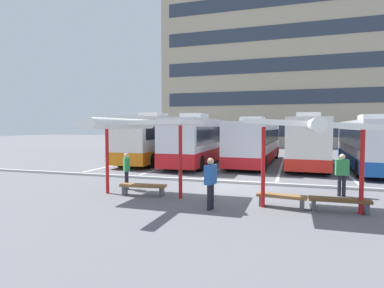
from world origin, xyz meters
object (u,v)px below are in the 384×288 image
coach_bus_0 (162,139)px  bench_0 (143,187)px  waiting_shelter_0 (139,125)px  bench_1 (281,198)px  waiting_passenger_1 (210,180)px  coach_bus_4 (368,144)px  waiting_passenger_2 (342,172)px  waiting_passenger_0 (211,177)px  bench_2 (339,202)px  coach_bus_3 (308,142)px  coach_bus_2 (256,142)px  coach_bus_1 (200,141)px  waiting_shelter_1 (312,127)px  waiting_passenger_3 (126,168)px

coach_bus_0 → bench_0: bearing=-70.3°
waiting_shelter_0 → bench_0: bearing=90.0°
bench_1 → waiting_passenger_1: (-2.24, -0.99, 0.67)m
coach_bus_4 → waiting_passenger_2: bearing=-106.4°
waiting_passenger_0 → waiting_passenger_2: 5.26m
bench_0 → bench_2: same height
coach_bus_0 → coach_bus_3: size_ratio=1.13×
coach_bus_2 → waiting_passenger_1: coach_bus_2 is taller
coach_bus_2 → waiting_passenger_2: (4.53, -10.51, -0.62)m
coach_bus_0 → bench_1: 16.18m
waiting_shelter_0 → bench_2: 7.57m
waiting_passenger_2 → coach_bus_0: bearing=139.7°
bench_1 → waiting_passenger_2: waiting_passenger_2 is taller
coach_bus_1 → waiting_shelter_1: 13.98m
bench_1 → waiting_passenger_3: waiting_passenger_3 is taller
coach_bus_1 → waiting_shelter_0: (0.90, -11.56, 1.13)m
coach_bus_3 → bench_0: 14.08m
waiting_shelter_0 → waiting_passenger_1: waiting_shelter_0 is taller
coach_bus_2 → bench_1: bearing=-79.9°
waiting_shelter_0 → waiting_passenger_1: bearing=-18.0°
coach_bus_1 → bench_1: size_ratio=6.63×
coach_bus_0 → bench_0: 13.30m
coach_bus_3 → coach_bus_1: bearing=-172.1°
waiting_shelter_0 → waiting_passenger_3: bearing=135.0°
coach_bus_2 → bench_2: 13.82m
bench_0 → coach_bus_4: bearing=48.8°
waiting_shelter_0 → waiting_shelter_1: waiting_shelter_0 is taller
coach_bus_0 → waiting_shelter_0: coach_bus_0 is taller
waiting_shelter_0 → waiting_passenger_2: (7.56, 2.55, -1.85)m
coach_bus_3 → coach_bus_4: (3.70, -0.43, -0.11)m
coach_bus_2 → waiting_passenger_1: (0.09, -14.08, -0.59)m
coach_bus_1 → waiting_passenger_1: 13.21m
bench_1 → waiting_passenger_3: 6.78m
coach_bus_2 → bench_2: size_ratio=6.39×
waiting_shelter_1 → coach_bus_0: bearing=129.2°
bench_2 → coach_bus_4: bearing=75.1°
coach_bus_4 → waiting_passenger_0: bearing=-122.6°
waiting_shelter_1 → waiting_passenger_1: waiting_shelter_1 is taller
bench_2 → waiting_passenger_1: waiting_passenger_1 is taller
coach_bus_3 → bench_1: size_ratio=6.56×
coach_bus_4 → bench_1: 13.27m
bench_0 → waiting_passenger_2: bearing=16.5°
waiting_passenger_0 → coach_bus_3: bearing=72.4°
coach_bus_4 → waiting_shelter_1: 13.31m
waiting_shelter_0 → waiting_passenger_2: 8.19m
coach_bus_3 → waiting_passenger_1: (-3.58, -13.62, -0.71)m
waiting_shelter_0 → bench_2: size_ratio=2.61×
waiting_shelter_0 → coach_bus_1: bearing=94.5°
coach_bus_4 → waiting_shelter_0: size_ratio=2.47×
coach_bus_2 → waiting_shelter_0: bearing=-103.1°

